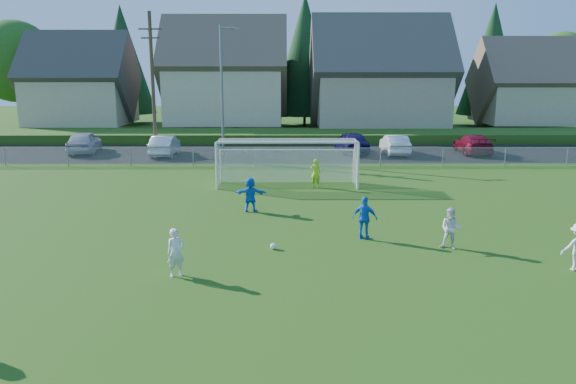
# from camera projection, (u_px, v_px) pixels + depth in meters

# --- Properties ---
(ground) EXTENTS (160.00, 160.00, 0.00)m
(ground) POSITION_uv_depth(u_px,v_px,m) (290.00, 312.00, 14.50)
(ground) COLOR #193D0C
(ground) RESTS_ON ground
(asphalt_lot) EXTENTS (60.00, 60.00, 0.00)m
(asphalt_lot) POSITION_uv_depth(u_px,v_px,m) (287.00, 153.00, 41.35)
(asphalt_lot) COLOR black
(asphalt_lot) RESTS_ON ground
(grass_embankment) EXTENTS (70.00, 6.00, 0.80)m
(grass_embankment) POSITION_uv_depth(u_px,v_px,m) (286.00, 136.00, 48.59)
(grass_embankment) COLOR #1E420F
(grass_embankment) RESTS_ON ground
(soccer_ball) EXTENTS (0.22, 0.22, 0.22)m
(soccer_ball) POSITION_uv_depth(u_px,v_px,m) (273.00, 246.00, 19.47)
(soccer_ball) COLOR white
(soccer_ball) RESTS_ON ground
(player_white_a) EXTENTS (0.65, 0.57, 1.49)m
(player_white_a) POSITION_uv_depth(u_px,v_px,m) (176.00, 253.00, 16.84)
(player_white_a) COLOR white
(player_white_a) RESTS_ON ground
(player_white_b) EXTENTS (0.88, 0.81, 1.46)m
(player_white_b) POSITION_uv_depth(u_px,v_px,m) (451.00, 229.00, 19.39)
(player_white_b) COLOR white
(player_white_b) RESTS_ON ground
(player_blue_a) EXTENTS (1.01, 0.70, 1.59)m
(player_blue_a) POSITION_uv_depth(u_px,v_px,m) (365.00, 218.00, 20.52)
(player_blue_a) COLOR blue
(player_blue_a) RESTS_ON ground
(player_blue_b) EXTENTS (1.43, 0.52, 1.52)m
(player_blue_b) POSITION_uv_depth(u_px,v_px,m) (250.00, 195.00, 24.47)
(player_blue_b) COLOR blue
(player_blue_b) RESTS_ON ground
(goalkeeper) EXTENTS (0.60, 0.45, 1.51)m
(goalkeeper) POSITION_uv_depth(u_px,v_px,m) (316.00, 173.00, 29.48)
(goalkeeper) COLOR #A6DD1A
(goalkeeper) RESTS_ON ground
(car_a) EXTENTS (2.48, 4.95, 1.62)m
(car_a) POSITION_uv_depth(u_px,v_px,m) (84.00, 142.00, 41.35)
(car_a) COLOR #B7B8BF
(car_a) RESTS_ON ground
(car_b) EXTENTS (1.60, 4.39, 1.44)m
(car_b) POSITION_uv_depth(u_px,v_px,m) (165.00, 146.00, 40.19)
(car_b) COLOR silver
(car_b) RESTS_ON ground
(car_e) EXTENTS (2.51, 4.94, 1.61)m
(car_e) POSITION_uv_depth(u_px,v_px,m) (351.00, 142.00, 41.39)
(car_e) COLOR #1C154B
(car_e) RESTS_ON ground
(car_f) EXTENTS (1.56, 4.32, 1.42)m
(car_f) POSITION_uv_depth(u_px,v_px,m) (395.00, 145.00, 40.70)
(car_f) COLOR white
(car_f) RESTS_ON ground
(car_g) EXTENTS (2.28, 5.03, 1.43)m
(car_g) POSITION_uv_depth(u_px,v_px,m) (473.00, 144.00, 41.07)
(car_g) COLOR maroon
(car_g) RESTS_ON ground
(soccer_goal) EXTENTS (7.42, 1.90, 2.50)m
(soccer_goal) POSITION_uv_depth(u_px,v_px,m) (287.00, 155.00, 29.82)
(soccer_goal) COLOR white
(soccer_goal) RESTS_ON ground
(chainlink_fence) EXTENTS (52.06, 0.06, 1.20)m
(chainlink_fence) POSITION_uv_depth(u_px,v_px,m) (287.00, 156.00, 35.85)
(chainlink_fence) COLOR gray
(chainlink_fence) RESTS_ON ground
(streetlight) EXTENTS (1.38, 0.18, 9.00)m
(streetlight) POSITION_uv_depth(u_px,v_px,m) (223.00, 87.00, 38.82)
(streetlight) COLOR slate
(streetlight) RESTS_ON ground
(utility_pole) EXTENTS (1.60, 0.26, 10.00)m
(utility_pole) POSITION_uv_depth(u_px,v_px,m) (153.00, 83.00, 39.70)
(utility_pole) COLOR #473321
(utility_pole) RESTS_ON ground
(houses_row) EXTENTS (53.90, 11.45, 13.27)m
(houses_row) POSITION_uv_depth(u_px,v_px,m) (307.00, 56.00, 54.38)
(houses_row) COLOR tan
(houses_row) RESTS_ON ground
(tree_row) EXTENTS (65.98, 12.36, 13.80)m
(tree_row) POSITION_uv_depth(u_px,v_px,m) (296.00, 61.00, 60.59)
(tree_row) COLOR #382616
(tree_row) RESTS_ON ground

